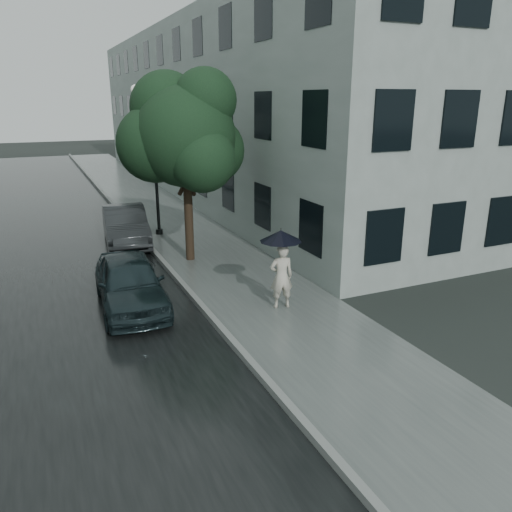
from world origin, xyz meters
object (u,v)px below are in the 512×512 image
pedestrian (281,276)px  car_near (130,282)px  lamp_post (151,152)px  street_tree (184,135)px  car_far (125,225)px

pedestrian → car_near: pedestrian is taller
lamp_post → car_near: size_ratio=1.42×
pedestrian → street_tree: (-0.94, 4.96, 3.21)m
pedestrian → car_near: (-3.50, 1.58, -0.16)m
lamp_post → car_near: bearing=-103.4°
car_near → car_far: car_far is taller
car_far → pedestrian: bearing=-66.4°
street_tree → car_near: bearing=-127.3°
street_tree → car_far: 4.57m
street_tree → car_far: street_tree is taller
street_tree → car_near: 5.42m
street_tree → car_far: (-1.60, 2.65, -3.36)m
pedestrian → car_far: (-2.54, 7.60, -0.15)m
pedestrian → lamp_post: (-1.24, 8.49, 2.35)m
pedestrian → car_near: bearing=-14.6°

